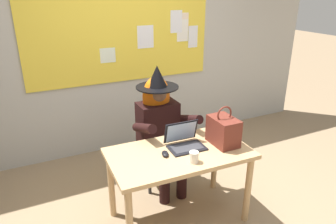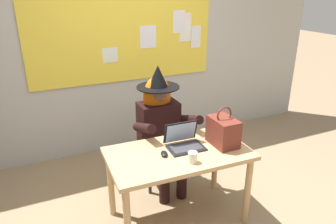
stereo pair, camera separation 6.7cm
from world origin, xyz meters
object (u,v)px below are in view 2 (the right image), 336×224
(desk_main, at_px, (178,161))
(handbag, at_px, (223,131))
(person_costumed, at_px, (161,121))
(chair_at_desk, at_px, (157,140))
(laptop, at_px, (184,142))
(coffee_mug, at_px, (193,157))
(computer_mouse, at_px, (164,154))

(desk_main, distance_m, handbag, 0.50)
(person_costumed, bearing_deg, chair_at_desk, 177.18)
(laptop, distance_m, coffee_mug, 0.29)
(desk_main, xyz_separation_m, person_costumed, (0.08, 0.59, 0.15))
(chair_at_desk, distance_m, computer_mouse, 0.79)
(desk_main, height_order, person_costumed, person_costumed)
(computer_mouse, bearing_deg, person_costumed, 84.71)
(desk_main, relative_size, coffee_mug, 13.57)
(desk_main, bearing_deg, laptop, 37.67)
(desk_main, relative_size, laptop, 3.79)
(computer_mouse, bearing_deg, laptop, 33.28)
(handbag, bearing_deg, computer_mouse, 176.98)
(computer_mouse, xyz_separation_m, coffee_mug, (0.17, -0.20, 0.03))
(laptop, bearing_deg, person_costumed, 93.63)
(person_costumed, distance_m, laptop, 0.52)
(chair_at_desk, bearing_deg, coffee_mug, 0.65)
(computer_mouse, bearing_deg, handbag, 11.98)
(desk_main, bearing_deg, coffee_mug, -82.78)
(handbag, distance_m, coffee_mug, 0.45)
(desk_main, distance_m, laptop, 0.19)
(chair_at_desk, xyz_separation_m, person_costumed, (-0.01, -0.12, 0.27))
(chair_at_desk, distance_m, coffee_mug, 0.96)
(desk_main, distance_m, computer_mouse, 0.19)
(desk_main, relative_size, handbag, 3.41)
(desk_main, height_order, computer_mouse, computer_mouse)
(desk_main, xyz_separation_m, coffee_mug, (0.03, -0.21, 0.15))
(person_costumed, height_order, computer_mouse, person_costumed)
(computer_mouse, height_order, coffee_mug, coffee_mug)
(desk_main, distance_m, person_costumed, 0.61)
(chair_at_desk, height_order, person_costumed, person_costumed)
(chair_at_desk, relative_size, coffee_mug, 9.45)
(desk_main, height_order, coffee_mug, coffee_mug)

